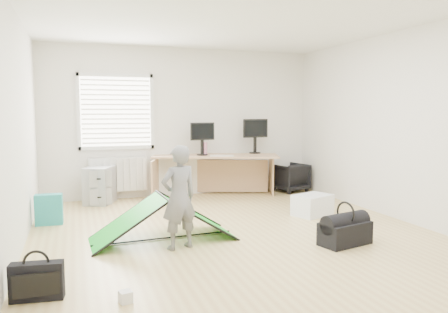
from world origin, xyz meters
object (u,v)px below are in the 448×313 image
object	(u,v)px
kite	(163,218)
filing_cabinet	(100,185)
desk	(216,176)
monitor_left	(202,143)
office_chair	(290,177)
thermos	(205,149)
duffel_bag	(345,233)
laptop_bag	(37,281)
person	(179,197)
storage_crate	(312,205)
monitor_right	(255,141)

from	to	relation	value
kite	filing_cabinet	bearing A→B (deg)	101.78
desk	monitor_left	size ratio (longest dim) A/B	4.99
office_chair	thermos	bearing A→B (deg)	-14.19
monitor_left	duffel_bag	xyz separation A→B (m)	(0.79, -3.27, -0.85)
kite	laptop_bag	world-z (taller)	kite
person	storage_crate	bearing A→B (deg)	-174.42
monitor_right	person	size ratio (longest dim) A/B	0.42
laptop_bag	duffel_bag	size ratio (longest dim) A/B	0.69
filing_cabinet	storage_crate	bearing A→B (deg)	-7.95
monitor_right	person	xyz separation A→B (m)	(-2.12, -2.80, -0.41)
office_chair	duffel_bag	xyz separation A→B (m)	(-0.98, -3.28, -0.14)
filing_cabinet	kite	bearing A→B (deg)	-50.92
desk	office_chair	world-z (taller)	desk
monitor_right	thermos	size ratio (longest dim) A/B	2.12
thermos	person	xyz separation A→B (m)	(-1.14, -2.78, -0.29)
office_chair	laptop_bag	distance (m)	5.69
filing_cabinet	person	xyz separation A→B (m)	(0.72, -2.83, 0.28)
filing_cabinet	monitor_right	xyz separation A→B (m)	(2.83, -0.02, 0.69)
thermos	storage_crate	distance (m)	2.30
person	laptop_bag	xyz separation A→B (m)	(-1.43, -0.95, -0.43)
office_chair	filing_cabinet	bearing A→B (deg)	-15.00
desk	monitor_right	world-z (taller)	monitor_right
desk	office_chair	distance (m)	1.54
kite	storage_crate	bearing A→B (deg)	9.61
monitor_left	office_chair	distance (m)	1.91
desk	thermos	distance (m)	0.53
desk	person	bearing A→B (deg)	-96.85
monitor_right	kite	xyz separation A→B (m)	(-2.22, -2.40, -0.74)
person	laptop_bag	distance (m)	1.77
filing_cabinet	monitor_left	xyz separation A→B (m)	(1.80, -0.04, 0.67)
person	duffel_bag	world-z (taller)	person
kite	monitor_right	bearing A→B (deg)	44.72
office_chair	duffel_bag	bearing A→B (deg)	58.88
monitor_left	thermos	distance (m)	0.12
person	laptop_bag	size ratio (longest dim) A/B	2.80
duffel_bag	monitor_right	bearing A→B (deg)	72.51
monitor_left	monitor_right	bearing A→B (deg)	-6.11
filing_cabinet	storage_crate	world-z (taller)	filing_cabinet
thermos	filing_cabinet	bearing A→B (deg)	178.72
filing_cabinet	monitor_left	bearing A→B (deg)	23.59
monitor_left	office_chair	bearing A→B (deg)	-6.80
kite	laptop_bag	bearing A→B (deg)	-136.91
storage_crate	person	bearing A→B (deg)	-157.97
storage_crate	office_chair	bearing A→B (deg)	72.39
filing_cabinet	monitor_right	distance (m)	2.92
monitor_right	storage_crate	distance (m)	2.08
laptop_bag	duffel_bag	xyz separation A→B (m)	(3.30, 0.46, -0.02)
thermos	desk	bearing A→B (deg)	-15.34
thermos	office_chair	xyz separation A→B (m)	(1.71, 0.01, -0.61)
monitor_right	laptop_bag	xyz separation A→B (m)	(-3.54, -3.75, -0.84)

